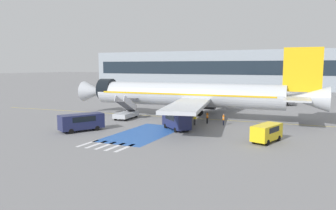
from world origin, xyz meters
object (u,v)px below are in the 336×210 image
service_van_1 (267,132)px  service_van_2 (81,121)px  boarding_stairs_forward (126,113)px  fuel_tanker (269,97)px  airliner (190,95)px  ground_crew_1 (195,118)px  service_van_0 (176,120)px  terminal_building (241,70)px  ground_crew_0 (207,117)px  ground_crew_2 (223,119)px

service_van_1 → service_van_2: (-22.65, -3.86, 0.14)m
boarding_stairs_forward → fuel_tanker: size_ratio=0.50×
airliner → service_van_2: airliner is taller
ground_crew_1 → service_van_0: bearing=26.7°
service_van_2 → terminal_building: 89.77m
boarding_stairs_forward → fuel_tanker: bearing=55.4°
service_van_1 → service_van_2: 22.98m
fuel_tanker → ground_crew_1: size_ratio=5.73×
airliner → ground_crew_0: bearing=-134.3°
fuel_tanker → terminal_building: (-17.50, 48.93, 5.28)m
fuel_tanker → ground_crew_0: bearing=169.2°
service_van_0 → airliner: bearing=51.9°
boarding_stairs_forward → service_van_1: (22.68, -6.88, 0.21)m
ground_crew_0 → terminal_building: 78.61m
ground_crew_1 → ground_crew_2: 4.10m
fuel_tanker → ground_crew_2: 28.81m
airliner → ground_crew_2: bearing=-124.1°
terminal_building → ground_crew_2: bearing=-78.8°
service_van_1 → terminal_building: 88.85m
service_van_0 → ground_crew_2: 7.55m
ground_crew_1 → ground_crew_2: bearing=156.8°
service_van_0 → fuel_tanker: bearing=29.3°
service_van_2 → terminal_building: (0.06, 89.60, 5.66)m
service_van_1 → ground_crew_1: (-10.86, 6.30, -0.10)m
service_van_2 → ground_crew_0: service_van_2 is taller
ground_crew_1 → service_van_2: bearing=-8.0°
boarding_stairs_forward → ground_crew_0: (12.98, 1.53, 0.01)m
airliner → terminal_building: bearing=2.6°
service_van_1 → ground_crew_2: (-7.16, 8.07, -0.27)m
airliner → service_van_1: airliner is taller
boarding_stairs_forward → service_van_2: bearing=-93.9°
fuel_tanker → service_van_2: size_ratio=1.82×
airliner → ground_crew_2: 8.24m
airliner → service_van_1: bearing=-134.8°
ground_crew_0 → boarding_stairs_forward: bearing=-119.6°
service_van_1 → service_van_2: service_van_2 is taller
service_van_0 → ground_crew_2: (4.75, 5.85, -0.44)m
service_van_1 → ground_crew_0: (-9.70, 8.42, -0.20)m
boarding_stairs_forward → ground_crew_2: bearing=0.3°
fuel_tanker → service_van_1: size_ratio=2.21×
fuel_tanker → service_van_1: (5.09, -36.80, -0.52)m
ground_crew_0 → terminal_building: (-12.89, 77.32, 5.99)m
airliner → service_van_0: airliner is taller
service_van_0 → terminal_building: 84.37m
airliner → ground_crew_0: 6.11m
fuel_tanker → ground_crew_2: fuel_tanker is taller
service_van_2 → ground_crew_0: size_ratio=3.41×
ground_crew_1 → ground_crew_2: (3.70, 1.77, -0.17)m
fuel_tanker → ground_crew_1: 31.05m
ground_crew_0 → service_van_0: bearing=-56.1°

